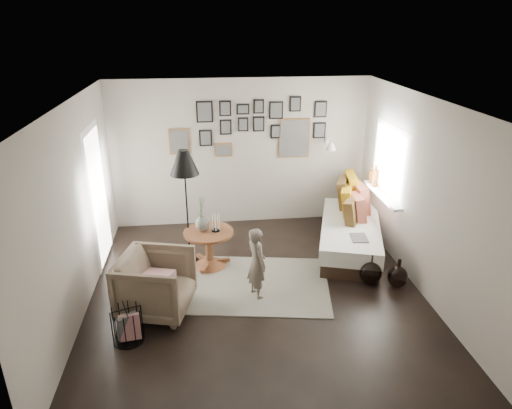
{
  "coord_description": "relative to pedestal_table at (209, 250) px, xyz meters",
  "views": [
    {
      "loc": [
        -0.64,
        -5.35,
        3.52
      ],
      "look_at": [
        0.05,
        0.5,
        1.1
      ],
      "focal_mm": 32.0,
      "sensor_mm": 36.0,
      "label": 1
    }
  ],
  "objects": [
    {
      "name": "wall_right",
      "position": [
        2.88,
        -0.79,
        1.03
      ],
      "size": [
        0.0,
        4.8,
        4.8
      ],
      "primitive_type": "plane",
      "rotation": [
        1.57,
        0.0,
        -1.57
      ],
      "color": "gray",
      "rests_on": "ground"
    },
    {
      "name": "vase",
      "position": [
        -0.08,
        0.02,
        0.48
      ],
      "size": [
        0.21,
        0.21,
        0.53
      ],
      "color": "black",
      "rests_on": "pedestal_table"
    },
    {
      "name": "magazine_on_daybed",
      "position": [
        2.22,
        -0.28,
        0.21
      ],
      "size": [
        0.27,
        0.34,
        0.02
      ],
      "primitive_type": "cube",
      "rotation": [
        0.0,
        0.0,
        -0.12
      ],
      "color": "black",
      "rests_on": "daybed"
    },
    {
      "name": "demijohn_large",
      "position": [
        2.25,
        -0.78,
        -0.09
      ],
      "size": [
        0.32,
        0.32,
        0.47
      ],
      "color": "black",
      "rests_on": "ground"
    },
    {
      "name": "ceiling",
      "position": [
        0.63,
        -0.79,
        2.33
      ],
      "size": [
        4.8,
        4.8,
        0.0
      ],
      "primitive_type": "plane",
      "rotation": [
        3.14,
        0.0,
        0.0
      ],
      "color": "white",
      "rests_on": "wall_back"
    },
    {
      "name": "child",
      "position": [
        0.61,
        -0.88,
        0.23
      ],
      "size": [
        0.37,
        0.44,
        1.01
      ],
      "primitive_type": "imported",
      "rotation": [
        0.0,
        0.0,
        1.99
      ],
      "color": "#6E6257",
      "rests_on": "ground"
    },
    {
      "name": "magazine_basket",
      "position": [
        -0.99,
        -1.63,
        -0.06
      ],
      "size": [
        0.44,
        0.44,
        0.43
      ],
      "rotation": [
        0.0,
        0.0,
        0.32
      ],
      "color": "black",
      "rests_on": "ground"
    },
    {
      "name": "armchair",
      "position": [
        -0.69,
        -1.07,
        0.13
      ],
      "size": [
        1.06,
        1.04,
        0.79
      ],
      "primitive_type": "imported",
      "rotation": [
        0.0,
        0.0,
        1.32
      ],
      "color": "brown",
      "rests_on": "ground"
    },
    {
      "name": "window_right",
      "position": [
        2.8,
        0.55,
        0.66
      ],
      "size": [
        0.15,
        1.32,
        1.3
      ],
      "color": "white",
      "rests_on": "wall_right"
    },
    {
      "name": "gallery_wall",
      "position": [
        0.91,
        1.59,
        1.47
      ],
      "size": [
        2.74,
        0.03,
        1.08
      ],
      "color": "brown",
      "rests_on": "wall_back"
    },
    {
      "name": "wall_left",
      "position": [
        -1.62,
        -0.79,
        1.03
      ],
      "size": [
        0.0,
        4.8,
        4.8
      ],
      "primitive_type": "plane",
      "rotation": [
        1.57,
        0.0,
        1.57
      ],
      "color": "gray",
      "rests_on": "ground"
    },
    {
      "name": "daybed",
      "position": [
        2.28,
        0.37,
        0.06
      ],
      "size": [
        1.47,
        2.25,
        1.03
      ],
      "rotation": [
        0.0,
        0.0,
        -0.3
      ],
      "color": "black",
      "rests_on": "ground"
    },
    {
      "name": "ground",
      "position": [
        0.63,
        -0.79,
        -0.27
      ],
      "size": [
        4.8,
        4.8,
        0.0
      ],
      "primitive_type": "plane",
      "color": "black",
      "rests_on": "ground"
    },
    {
      "name": "floor_lamp",
      "position": [
        -0.3,
        0.16,
        1.27
      ],
      "size": [
        0.42,
        0.42,
        1.79
      ],
      "rotation": [
        0.0,
        0.0,
        -0.41
      ],
      "color": "black",
      "rests_on": "ground"
    },
    {
      "name": "pedestal_table",
      "position": [
        0.0,
        0.0,
        0.0
      ],
      "size": [
        0.75,
        0.75,
        0.59
      ],
      "rotation": [
        0.0,
        0.0,
        -0.14
      ],
      "color": "brown",
      "rests_on": "ground"
    },
    {
      "name": "door_left",
      "position": [
        -1.61,
        0.41,
        0.78
      ],
      "size": [
        0.0,
        2.14,
        2.14
      ],
      "color": "white",
      "rests_on": "wall_left"
    },
    {
      "name": "rug",
      "position": [
        0.56,
        -0.59,
        -0.27
      ],
      "size": [
        2.42,
        1.88,
        0.01
      ],
      "primitive_type": "cube",
      "rotation": [
        0.0,
        0.0,
        -0.17
      ],
      "color": "beige",
      "rests_on": "ground"
    },
    {
      "name": "wall_back",
      "position": [
        0.63,
        1.61,
        1.03
      ],
      "size": [
        4.5,
        0.0,
        4.5
      ],
      "primitive_type": "plane",
      "rotation": [
        1.57,
        0.0,
        0.0
      ],
      "color": "gray",
      "rests_on": "ground"
    },
    {
      "name": "armchair_cushion",
      "position": [
        -0.66,
        -1.02,
        0.21
      ],
      "size": [
        0.45,
        0.46,
        0.16
      ],
      "primitive_type": "cube",
      "rotation": [
        -0.21,
        0.0,
        -0.29
      ],
      "color": "beige",
      "rests_on": "armchair"
    },
    {
      "name": "wall_sconce",
      "position": [
        2.18,
        1.34,
        1.19
      ],
      "size": [
        0.18,
        0.36,
        0.16
      ],
      "color": "white",
      "rests_on": "wall_back"
    },
    {
      "name": "wall_front",
      "position": [
        0.63,
        -3.19,
        1.03
      ],
      "size": [
        4.5,
        0.0,
        4.5
      ],
      "primitive_type": "plane",
      "rotation": [
        -1.57,
        0.0,
        0.0
      ],
      "color": "gray",
      "rests_on": "ground"
    },
    {
      "name": "demijohn_small",
      "position": [
        2.6,
        -0.9,
        -0.11
      ],
      "size": [
        0.28,
        0.28,
        0.43
      ],
      "color": "black",
      "rests_on": "ground"
    },
    {
      "name": "candles",
      "position": [
        0.11,
        0.0,
        0.45
      ],
      "size": [
        0.13,
        0.13,
        0.28
      ],
      "color": "black",
      "rests_on": "pedestal_table"
    }
  ]
}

